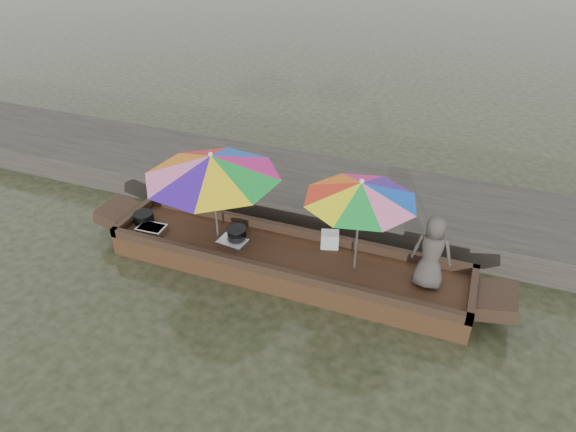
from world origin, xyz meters
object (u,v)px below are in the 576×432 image
(tray_crayfish, at_px, (152,229))
(umbrella_bow, at_px, (214,198))
(charcoal_grill, at_px, (237,233))
(cooking_pot, at_px, (144,218))
(umbrella_stern, at_px, (358,227))
(vendor, at_px, (432,252))
(boat_hull, at_px, (286,263))
(supply_bag, at_px, (330,240))
(tray_scallop, at_px, (232,242))

(tray_crayfish, relative_size, umbrella_bow, 0.21)
(umbrella_bow, bearing_deg, charcoal_grill, 30.26)
(cooking_pot, xyz_separation_m, umbrella_stern, (3.70, 0.03, 0.69))
(vendor, distance_m, umbrella_stern, 1.08)
(umbrella_stern, bearing_deg, umbrella_bow, 180.00)
(boat_hull, xyz_separation_m, umbrella_stern, (1.10, 0.00, 0.95))
(cooking_pot, relative_size, umbrella_stern, 0.21)
(cooking_pot, relative_size, umbrella_bow, 0.16)
(tray_crayfish, xyz_separation_m, supply_bag, (2.90, 0.67, 0.09))
(supply_bag, relative_size, vendor, 0.24)
(charcoal_grill, height_order, vendor, vendor)
(cooking_pot, relative_size, supply_bag, 1.21)
(vendor, bearing_deg, boat_hull, 3.65)
(tray_scallop, height_order, supply_bag, supply_bag)
(cooking_pot, height_order, vendor, vendor)
(cooking_pot, bearing_deg, charcoal_grill, 6.16)
(cooking_pot, relative_size, charcoal_grill, 1.09)
(boat_hull, xyz_separation_m, cooking_pot, (-2.60, -0.03, 0.26))
(charcoal_grill, height_order, supply_bag, supply_bag)
(vendor, relative_size, umbrella_bow, 0.55)
(umbrella_stern, bearing_deg, tray_crayfish, -176.35)
(cooking_pot, distance_m, tray_crayfish, 0.34)
(charcoal_grill, bearing_deg, cooking_pot, -173.84)
(boat_hull, distance_m, charcoal_grill, 0.97)
(umbrella_bow, xyz_separation_m, umbrella_stern, (2.30, 0.00, 0.00))
(tray_scallop, bearing_deg, umbrella_stern, 1.42)
(charcoal_grill, distance_m, vendor, 3.13)
(tray_crayfish, relative_size, supply_bag, 1.62)
(boat_hull, relative_size, umbrella_bow, 2.68)
(tray_scallop, bearing_deg, cooking_pot, 179.16)
(cooking_pot, height_order, supply_bag, supply_bag)
(supply_bag, xyz_separation_m, umbrella_stern, (0.53, -0.45, 0.65))
(tray_crayfish, xyz_separation_m, tray_scallop, (1.42, 0.17, -0.01))
(boat_hull, height_order, umbrella_stern, umbrella_stern)
(tray_scallop, bearing_deg, tray_crayfish, -173.22)
(cooking_pot, distance_m, charcoal_grill, 1.68)
(tray_scallop, distance_m, charcoal_grill, 0.21)
(tray_crayfish, height_order, vendor, vendor)
(charcoal_grill, bearing_deg, tray_scallop, -83.63)
(supply_bag, height_order, umbrella_bow, umbrella_bow)
(boat_hull, xyz_separation_m, tray_crayfish, (-2.32, -0.22, 0.22))
(cooking_pot, height_order, tray_scallop, cooking_pot)
(tray_scallop, bearing_deg, supply_bag, 18.64)
(tray_scallop, relative_size, supply_bag, 1.62)
(boat_hull, relative_size, charcoal_grill, 18.31)
(supply_bag, xyz_separation_m, umbrella_bow, (-1.77, -0.45, 0.65))
(tray_crayfish, relative_size, charcoal_grill, 1.46)
(cooking_pot, height_order, umbrella_bow, umbrella_bow)
(tray_scallop, xyz_separation_m, umbrella_bow, (-0.29, 0.05, 0.74))
(cooking_pot, distance_m, vendor, 4.79)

